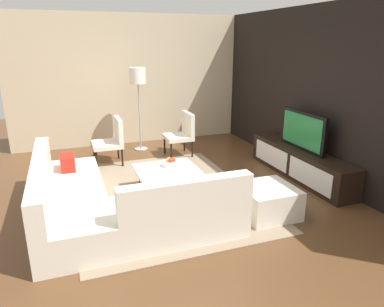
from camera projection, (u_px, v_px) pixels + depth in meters
name	position (u px, v px, depth m)	size (l,w,h in m)	color
ground_plane	(164.00, 197.00, 5.30)	(14.00, 14.00, 0.00)	brown
feature_wall_back	(322.00, 94.00, 5.76)	(6.40, 0.12, 2.80)	black
side_wall_left	(132.00, 80.00, 7.80)	(0.12, 5.20, 2.80)	beige
area_rug	(162.00, 194.00, 5.39)	(3.44, 2.59, 0.01)	gray
media_console	(299.00, 163.00, 6.01)	(2.37, 0.45, 0.50)	black
television	(303.00, 131.00, 5.83)	(1.10, 0.06, 0.63)	black
sectional_couch	(107.00, 204.00, 4.45)	(2.54, 2.38, 0.81)	silver
coffee_table	(168.00, 181.00, 5.36)	(0.93, 0.93, 0.38)	black
accent_chair_near	(112.00, 138.00, 6.62)	(0.58, 0.54, 0.87)	black
floor_lamp	(138.00, 81.00, 7.18)	(0.33, 0.33, 1.72)	#A5A5AA
ottoman	(267.00, 201.00, 4.70)	(0.70, 0.70, 0.40)	silver
fruit_bowl	(171.00, 163.00, 5.48)	(0.28, 0.28, 0.13)	silver
accent_chair_far	(183.00, 131.00, 7.12)	(0.56, 0.52, 0.87)	black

